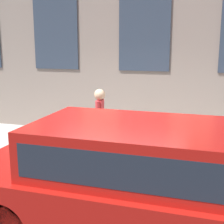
# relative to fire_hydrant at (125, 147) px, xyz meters

# --- Properties ---
(ground_plane) EXTENTS (80.00, 80.00, 0.00)m
(ground_plane) POSITION_rel_fire_hydrant_xyz_m (-0.61, 0.15, -0.59)
(ground_plane) COLOR #2D2D30
(sidewalk) EXTENTS (2.96, 60.00, 0.15)m
(sidewalk) POSITION_rel_fire_hydrant_xyz_m (0.87, 0.15, -0.51)
(sidewalk) COLOR #B2ADA3
(sidewalk) RESTS_ON ground_plane
(fire_hydrant) EXTENTS (0.33, 0.45, 0.84)m
(fire_hydrant) POSITION_rel_fire_hydrant_xyz_m (0.00, 0.00, 0.00)
(fire_hydrant) COLOR gold
(fire_hydrant) RESTS_ON sidewalk
(person) EXTENTS (0.35, 0.23, 1.44)m
(person) POSITION_rel_fire_hydrant_xyz_m (0.55, 0.70, 0.44)
(person) COLOR #998466
(person) RESTS_ON sidewalk
(parked_truck_red_near) EXTENTS (1.84, 4.39, 1.51)m
(parked_truck_red_near) POSITION_rel_fire_hydrant_xyz_m (-1.76, -0.59, 0.29)
(parked_truck_red_near) COLOR black
(parked_truck_red_near) RESTS_ON ground_plane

